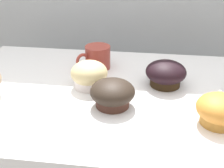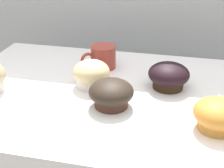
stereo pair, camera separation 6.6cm
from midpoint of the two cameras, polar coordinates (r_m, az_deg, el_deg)
name	(u,v)px [view 1 (the left image)]	position (r m, az deg, el deg)	size (l,w,h in m)	color
wall_back	(132,38)	(1.48, 2.32, 8.31)	(3.20, 0.10, 1.80)	#B2B7BC
muffin_front_center	(89,75)	(0.93, -6.23, 1.61)	(0.11, 0.11, 0.08)	white
muffin_back_left	(166,74)	(0.94, 7.83, 1.84)	(0.12, 0.12, 0.08)	black
muffin_back_right	(220,110)	(0.79, 16.87, -4.65)	(0.12, 0.12, 0.08)	#C58435
muffin_front_left	(114,94)	(0.83, -1.90, -1.84)	(0.12, 0.12, 0.07)	#472920
coffee_cup	(97,57)	(1.05, -4.53, 4.97)	(0.11, 0.11, 0.08)	#99382D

